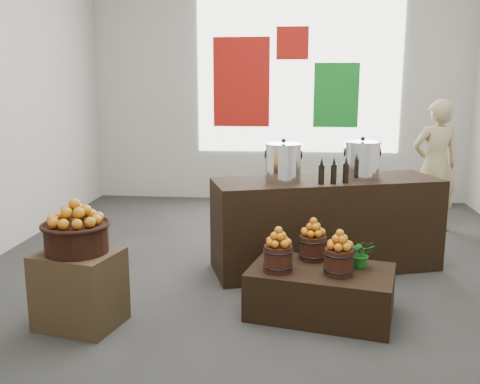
# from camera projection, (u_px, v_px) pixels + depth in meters

# --- Properties ---
(ground) EXTENTS (7.00, 7.00, 0.00)m
(ground) POSITION_uv_depth(u_px,v_px,m) (266.00, 272.00, 5.45)
(ground) COLOR #31312F
(ground) RESTS_ON ground
(back_wall) EXTENTS (6.00, 0.04, 4.00)m
(back_wall) POSITION_uv_depth(u_px,v_px,m) (279.00, 76.00, 8.46)
(back_wall) COLOR #AFACA1
(back_wall) RESTS_ON ground
(back_opening) EXTENTS (3.20, 0.02, 2.40)m
(back_opening) POSITION_uv_depth(u_px,v_px,m) (298.00, 76.00, 8.41)
(back_opening) COLOR white
(back_opening) RESTS_ON back_wall
(deco_red_left) EXTENTS (0.90, 0.04, 1.40)m
(deco_red_left) POSITION_uv_depth(u_px,v_px,m) (241.00, 82.00, 8.51)
(deco_red_left) COLOR #A9120D
(deco_red_left) RESTS_ON back_wall
(deco_green_right) EXTENTS (0.70, 0.04, 1.00)m
(deco_green_right) POSITION_uv_depth(u_px,v_px,m) (336.00, 95.00, 8.40)
(deco_green_right) COLOR #137A20
(deco_green_right) RESTS_ON back_wall
(deco_red_upper) EXTENTS (0.50, 0.04, 0.50)m
(deco_red_upper) POSITION_uv_depth(u_px,v_px,m) (292.00, 43.00, 8.31)
(deco_red_upper) COLOR #A9120D
(deco_red_upper) RESTS_ON back_wall
(crate) EXTENTS (0.70, 0.62, 0.61)m
(crate) POSITION_uv_depth(u_px,v_px,m) (80.00, 289.00, 4.21)
(crate) COLOR brown
(crate) RESTS_ON ground
(wicker_basket) EXTENTS (0.48, 0.48, 0.22)m
(wicker_basket) POSITION_uv_depth(u_px,v_px,m) (77.00, 238.00, 4.13)
(wicker_basket) COLOR black
(wicker_basket) RESTS_ON crate
(apples_in_basket) EXTENTS (0.38, 0.38, 0.20)m
(apples_in_basket) POSITION_uv_depth(u_px,v_px,m) (75.00, 212.00, 4.09)
(apples_in_basket) COLOR #A61D05
(apples_in_basket) RESTS_ON wicker_basket
(display_table) EXTENTS (1.28, 0.94, 0.40)m
(display_table) POSITION_uv_depth(u_px,v_px,m) (321.00, 292.00, 4.42)
(display_table) COLOR black
(display_table) RESTS_ON ground
(apple_bucket_front_left) EXTENTS (0.23, 0.23, 0.21)m
(apple_bucket_front_left) POSITION_uv_depth(u_px,v_px,m) (278.00, 258.00, 4.31)
(apple_bucket_front_left) COLOR #3C1A10
(apple_bucket_front_left) RESTS_ON display_table
(apples_in_bucket_front_left) EXTENTS (0.17, 0.17, 0.15)m
(apples_in_bucket_front_left) POSITION_uv_depth(u_px,v_px,m) (278.00, 237.00, 4.28)
(apples_in_bucket_front_left) COLOR #A61D05
(apples_in_bucket_front_left) RESTS_ON apple_bucket_front_left
(apple_bucket_front_right) EXTENTS (0.23, 0.23, 0.21)m
(apple_bucket_front_right) POSITION_uv_depth(u_px,v_px,m) (339.00, 262.00, 4.23)
(apple_bucket_front_right) COLOR #3C1A10
(apple_bucket_front_right) RESTS_ON display_table
(apples_in_bucket_front_right) EXTENTS (0.17, 0.17, 0.15)m
(apples_in_bucket_front_right) POSITION_uv_depth(u_px,v_px,m) (340.00, 240.00, 4.20)
(apples_in_bucket_front_right) COLOR #A61D05
(apples_in_bucket_front_right) RESTS_ON apple_bucket_front_right
(apple_bucket_rear) EXTENTS (0.23, 0.23, 0.21)m
(apple_bucket_rear) POSITION_uv_depth(u_px,v_px,m) (313.00, 248.00, 4.59)
(apple_bucket_rear) COLOR #3C1A10
(apple_bucket_rear) RESTS_ON display_table
(apples_in_bucket_rear) EXTENTS (0.17, 0.17, 0.15)m
(apples_in_bucket_rear) POSITION_uv_depth(u_px,v_px,m) (313.00, 227.00, 4.56)
(apples_in_bucket_rear) COLOR #A61D05
(apples_in_bucket_rear) RESTS_ON apple_bucket_rear
(herb_garnish_right) EXTENTS (0.23, 0.20, 0.24)m
(herb_garnish_right) POSITION_uv_depth(u_px,v_px,m) (361.00, 253.00, 4.40)
(herb_garnish_right) COLOR #14621A
(herb_garnish_right) RESTS_ON display_table
(herb_garnish_left) EXTENTS (0.16, 0.13, 0.26)m
(herb_garnish_left) POSITION_uv_depth(u_px,v_px,m) (276.00, 242.00, 4.68)
(herb_garnish_left) COLOR #14621A
(herb_garnish_left) RESTS_ON display_table
(counter) EXTENTS (2.41, 1.41, 0.94)m
(counter) POSITION_uv_depth(u_px,v_px,m) (326.00, 224.00, 5.49)
(counter) COLOR black
(counter) RESTS_ON ground
(stock_pot_left) EXTENTS (0.35, 0.35, 0.35)m
(stock_pot_left) POSITION_uv_depth(u_px,v_px,m) (283.00, 163.00, 5.26)
(stock_pot_left) COLOR silver
(stock_pot_left) RESTS_ON counter
(stock_pot_center) EXTENTS (0.35, 0.35, 0.35)m
(stock_pot_center) POSITION_uv_depth(u_px,v_px,m) (362.00, 161.00, 5.44)
(stock_pot_center) COLOR silver
(stock_pot_center) RESTS_ON counter
(oil_cruets) EXTENTS (0.26, 0.14, 0.26)m
(oil_cruets) POSITION_uv_depth(u_px,v_px,m) (337.00, 170.00, 5.15)
(oil_cruets) COLOR black
(oil_cruets) RESTS_ON counter
(shopper) EXTENTS (0.69, 0.52, 1.70)m
(shopper) POSITION_uv_depth(u_px,v_px,m) (435.00, 166.00, 6.84)
(shopper) COLOR #9E8E60
(shopper) RESTS_ON ground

